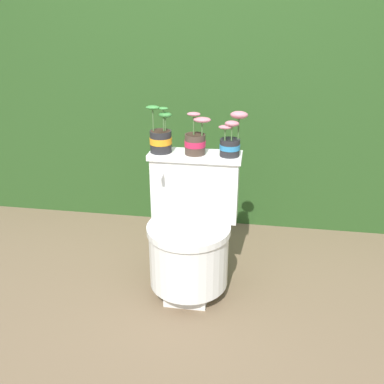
% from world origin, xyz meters
% --- Properties ---
extents(ground_plane, '(12.00, 12.00, 0.00)m').
position_xyz_m(ground_plane, '(0.00, 0.00, 0.00)').
color(ground_plane, brown).
extents(hedge_backdrop, '(3.73, 1.08, 1.52)m').
position_xyz_m(hedge_backdrop, '(0.00, 1.42, 0.76)').
color(hedge_backdrop, '#284C1E').
rests_on(hedge_backdrop, ground).
extents(toilet, '(0.50, 0.53, 0.73)m').
position_xyz_m(toilet, '(0.02, 0.09, 0.32)').
color(toilet, white).
rests_on(toilet, ground).
extents(potted_plant_left, '(0.13, 0.12, 0.25)m').
position_xyz_m(potted_plant_left, '(-0.16, 0.23, 0.81)').
color(potted_plant_left, '#262628').
rests_on(potted_plant_left, toilet).
extents(potted_plant_midleft, '(0.14, 0.11, 0.23)m').
position_xyz_m(potted_plant_midleft, '(0.03, 0.23, 0.81)').
color(potted_plant_midleft, '#47382D').
rests_on(potted_plant_midleft, toilet).
extents(potted_plant_middle, '(0.14, 0.11, 0.24)m').
position_xyz_m(potted_plant_middle, '(0.21, 0.23, 0.81)').
color(potted_plant_middle, '#262628').
rests_on(potted_plant_middle, toilet).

